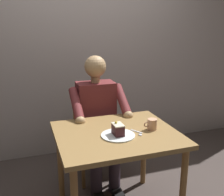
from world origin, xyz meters
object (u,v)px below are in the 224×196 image
seated_person (98,119)px  cake_slice (118,129)px  dessert_spoon (138,133)px  coffee_cup (152,124)px  dining_table (117,143)px  chair (94,128)px

seated_person → cake_slice: seated_person is taller
seated_person → dessert_spoon: bearing=103.9°
seated_person → cake_slice: bearing=88.7°
seated_person → coffee_cup: bearing=116.8°
dining_table → seated_person: bearing=-90.0°
dining_table → cake_slice: cake_slice is taller
seated_person → coffee_cup: seated_person is taller
chair → coffee_cup: chair is taller
chair → dessert_spoon: bearing=100.9°
cake_slice → coffee_cup: 0.30m
seated_person → dessert_spoon: 0.63m
cake_slice → dessert_spoon: bearing=176.0°
coffee_cup → cake_slice: bearing=6.1°
chair → seated_person: size_ratio=0.72×
dining_table → dessert_spoon: (-0.15, 0.08, 0.10)m
seated_person → coffee_cup: 0.64m
dining_table → chair: (0.00, -0.70, -0.14)m
chair → coffee_cup: 0.83m
chair → cake_slice: size_ratio=8.50×
cake_slice → dessert_spoon: (-0.16, 0.01, -0.05)m
seated_person → dessert_spoon: size_ratio=9.13×
seated_person → coffee_cup: size_ratio=11.48×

